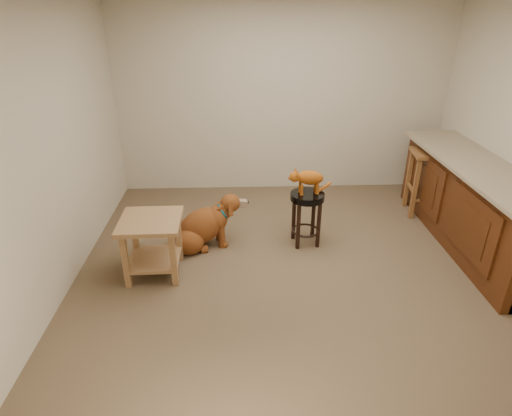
{
  "coord_description": "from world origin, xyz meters",
  "views": [
    {
      "loc": [
        -0.6,
        -3.82,
        2.48
      ],
      "look_at": [
        -0.43,
        0.36,
        0.45
      ],
      "focal_mm": 30.0,
      "sensor_mm": 36.0,
      "label": 1
    }
  ],
  "objects_px": {
    "side_table": "(152,238)",
    "golden_retriever": "(202,227)",
    "padded_stool": "(307,208)",
    "wood_stool": "(426,181)",
    "tabby_kitten": "(307,178)"
  },
  "relations": [
    {
      "from": "tabby_kitten",
      "to": "side_table",
      "type": "bearing_deg",
      "value": -167.21
    },
    {
      "from": "golden_retriever",
      "to": "tabby_kitten",
      "type": "relative_size",
      "value": 1.98
    },
    {
      "from": "padded_stool",
      "to": "side_table",
      "type": "distance_m",
      "value": 1.68
    },
    {
      "from": "side_table",
      "to": "golden_retriever",
      "type": "xyz_separation_m",
      "value": [
        0.44,
        0.5,
        -0.16
      ]
    },
    {
      "from": "side_table",
      "to": "wood_stool",
      "type": "bearing_deg",
      "value": 21.09
    },
    {
      "from": "tabby_kitten",
      "to": "golden_retriever",
      "type": "bearing_deg",
      "value": 175.62
    },
    {
      "from": "wood_stool",
      "to": "tabby_kitten",
      "type": "bearing_deg",
      "value": -156.54
    },
    {
      "from": "wood_stool",
      "to": "golden_retriever",
      "type": "height_order",
      "value": "wood_stool"
    },
    {
      "from": "padded_stool",
      "to": "wood_stool",
      "type": "xyz_separation_m",
      "value": [
        1.62,
        0.71,
        -0.0
      ]
    },
    {
      "from": "side_table",
      "to": "golden_retriever",
      "type": "relative_size",
      "value": 0.61
    },
    {
      "from": "padded_stool",
      "to": "golden_retriever",
      "type": "bearing_deg",
      "value": -178.62
    },
    {
      "from": "padded_stool",
      "to": "tabby_kitten",
      "type": "height_order",
      "value": "tabby_kitten"
    },
    {
      "from": "side_table",
      "to": "tabby_kitten",
      "type": "bearing_deg",
      "value": 18.56
    },
    {
      "from": "golden_retriever",
      "to": "tabby_kitten",
      "type": "height_order",
      "value": "tabby_kitten"
    },
    {
      "from": "padded_stool",
      "to": "side_table",
      "type": "xyz_separation_m",
      "value": [
        -1.59,
        -0.53,
        -0.04
      ]
    }
  ]
}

